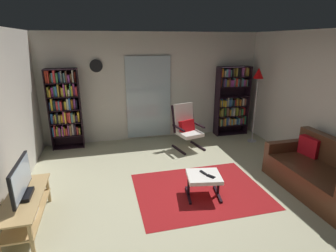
{
  "coord_description": "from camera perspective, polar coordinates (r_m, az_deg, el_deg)",
  "views": [
    {
      "loc": [
        -1.27,
        -3.57,
        2.4
      ],
      "look_at": [
        -0.08,
        1.17,
        0.83
      ],
      "focal_mm": 28.59,
      "sensor_mm": 36.0,
      "label": 1
    }
  ],
  "objects": [
    {
      "name": "ground_plane",
      "position": [
        4.49,
        4.73,
        -14.61
      ],
      "size": [
        7.02,
        7.02,
        0.0
      ],
      "primitive_type": "plane",
      "color": "#B6B391"
    },
    {
      "name": "wall_back",
      "position": [
        6.69,
        -3.05,
        8.3
      ],
      "size": [
        5.6,
        0.06,
        2.6
      ],
      "primitive_type": "cube",
      "color": "beige",
      "rests_on": "ground"
    },
    {
      "name": "glass_door_panel",
      "position": [
        6.64,
        -4.13,
        6.02
      ],
      "size": [
        1.1,
        0.01,
        2.0
      ],
      "primitive_type": "cube",
      "color": "silver"
    },
    {
      "name": "area_rug",
      "position": [
        4.63,
        6.77,
        -13.48
      ],
      "size": [
        2.1,
        1.65,
        0.01
      ],
      "primitive_type": "cube",
      "color": "maroon",
      "rests_on": "ground"
    },
    {
      "name": "tv_stand",
      "position": [
        4.13,
        -28.09,
        -15.06
      ],
      "size": [
        0.45,
        1.23,
        0.46
      ],
      "color": "tan",
      "rests_on": "ground"
    },
    {
      "name": "television",
      "position": [
        3.95,
        -28.83,
        -10.31
      ],
      "size": [
        0.2,
        0.81,
        0.49
      ],
      "color": "black",
      "rests_on": "tv_stand"
    },
    {
      "name": "bookshelf_near_tv",
      "position": [
        6.47,
        -21.24,
        4.04
      ],
      "size": [
        0.69,
        0.3,
        1.82
      ],
      "color": "black",
      "rests_on": "ground"
    },
    {
      "name": "bookshelf_near_sofa",
      "position": [
        7.19,
        13.42,
        5.51
      ],
      "size": [
        0.86,
        0.3,
        1.78
      ],
      "color": "black",
      "rests_on": "ground"
    },
    {
      "name": "leather_sofa",
      "position": [
        5.12,
        29.99,
        -8.95
      ],
      "size": [
        0.92,
        1.74,
        0.84
      ],
      "color": "#502D1B",
      "rests_on": "ground"
    },
    {
      "name": "lounge_armchair",
      "position": [
        6.16,
        3.95,
        0.13
      ],
      "size": [
        0.69,
        0.76,
        1.02
      ],
      "color": "black",
      "rests_on": "ground"
    },
    {
      "name": "ottoman",
      "position": [
        4.35,
        7.63,
        -11.05
      ],
      "size": [
        0.6,
        0.56,
        0.38
      ],
      "color": "white",
      "rests_on": "ground"
    },
    {
      "name": "tv_remote",
      "position": [
        4.37,
        7.51,
        -9.81
      ],
      "size": [
        0.08,
        0.15,
        0.02
      ],
      "primitive_type": "cube",
      "rotation": [
        0.0,
        0.0,
        0.28
      ],
      "color": "black",
      "rests_on": "ottoman"
    },
    {
      "name": "cell_phone",
      "position": [
        4.28,
        9.08,
        -10.56
      ],
      "size": [
        0.13,
        0.15,
        0.01
      ],
      "primitive_type": "cube",
      "rotation": [
        0.0,
        0.0,
        0.56
      ],
      "color": "black",
      "rests_on": "ottoman"
    },
    {
      "name": "floor_lamp_by_shelf",
      "position": [
        6.64,
        18.63,
        9.31
      ],
      "size": [
        0.24,
        0.24,
        1.8
      ],
      "color": "#A5A5AD",
      "rests_on": "ground"
    },
    {
      "name": "wall_clock",
      "position": [
        6.42,
        -15.08,
        12.29
      ],
      "size": [
        0.29,
        0.03,
        0.29
      ],
      "color": "silver"
    }
  ]
}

